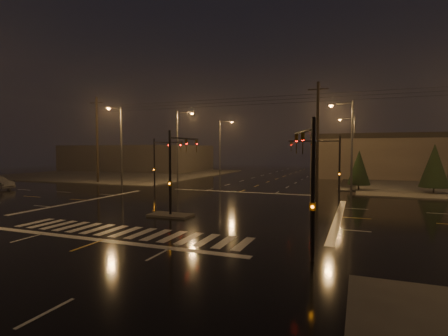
# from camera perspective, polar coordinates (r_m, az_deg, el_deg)

# --- Properties ---
(ground) EXTENTS (140.00, 140.00, 0.00)m
(ground) POSITION_cam_1_polar(r_m,az_deg,el_deg) (28.44, -4.69, -6.43)
(ground) COLOR black
(ground) RESTS_ON ground
(sidewalk_nw) EXTENTS (36.00, 36.00, 0.12)m
(sidewalk_nw) POSITION_cam_1_polar(r_m,az_deg,el_deg) (69.70, -16.21, -0.90)
(sidewalk_nw) COLOR #484540
(sidewalk_nw) RESTS_ON ground
(median_island) EXTENTS (3.00, 1.60, 0.15)m
(median_island) POSITION_cam_1_polar(r_m,az_deg,el_deg) (24.95, -8.73, -7.61)
(median_island) COLOR #484540
(median_island) RESTS_ON ground
(crosswalk) EXTENTS (15.00, 2.60, 0.01)m
(crosswalk) POSITION_cam_1_polar(r_m,az_deg,el_deg) (20.87, -15.69, -9.99)
(crosswalk) COLOR beige
(crosswalk) RESTS_ON ground
(stop_bar_near) EXTENTS (16.00, 0.50, 0.01)m
(stop_bar_near) POSITION_cam_1_polar(r_m,az_deg,el_deg) (19.36, -19.31, -11.07)
(stop_bar_near) COLOR beige
(stop_bar_near) RESTS_ON ground
(stop_bar_far) EXTENTS (16.00, 0.50, 0.01)m
(stop_bar_far) POSITION_cam_1_polar(r_m,az_deg,el_deg) (38.54, 2.48, -3.93)
(stop_bar_far) COLOR beige
(stop_bar_far) RESTS_ON ground
(commercial_block) EXTENTS (30.00, 18.00, 5.60)m
(commercial_block) POSITION_cam_1_polar(r_m,az_deg,el_deg) (82.21, -13.93, 1.62)
(commercial_block) COLOR #453F3D
(commercial_block) RESTS_ON ground
(signal_mast_median) EXTENTS (0.25, 4.59, 6.00)m
(signal_mast_median) POSITION_cam_1_polar(r_m,az_deg,el_deg) (25.35, -7.75, 0.93)
(signal_mast_median) COLOR black
(signal_mast_median) RESTS_ON ground
(signal_mast_ne) EXTENTS (4.84, 1.86, 6.00)m
(signal_mast_ne) POSITION_cam_1_polar(r_m,az_deg,el_deg) (35.50, 16.71, 1.48)
(signal_mast_ne) COLOR black
(signal_mast_ne) RESTS_ON ground
(signal_mast_nw) EXTENTS (4.84, 1.86, 6.00)m
(signal_mast_nw) POSITION_cam_1_polar(r_m,az_deg,el_deg) (41.54, -10.42, 1.76)
(signal_mast_nw) COLOR black
(signal_mast_nw) RESTS_ON ground
(signal_mast_se) EXTENTS (1.55, 3.87, 6.00)m
(signal_mast_se) POSITION_cam_1_polar(r_m,az_deg,el_deg) (15.65, 13.69, -0.55)
(signal_mast_se) COLOR black
(signal_mast_se) RESTS_ON ground
(streetlight_1) EXTENTS (2.77, 0.32, 10.00)m
(streetlight_1) POSITION_cam_1_polar(r_m,az_deg,el_deg) (49.20, -7.31, 4.31)
(streetlight_1) COLOR #38383A
(streetlight_1) RESTS_ON ground
(streetlight_2) EXTENTS (2.77, 0.32, 10.00)m
(streetlight_2) POSITION_cam_1_polar(r_m,az_deg,el_deg) (63.72, -0.42, 4.03)
(streetlight_2) COLOR #38383A
(streetlight_2) RESTS_ON ground
(streetlight_3) EXTENTS (2.77, 0.32, 10.00)m
(streetlight_3) POSITION_cam_1_polar(r_m,az_deg,el_deg) (41.27, 19.74, 4.42)
(streetlight_3) COLOR #38383A
(streetlight_3) RESTS_ON ground
(streetlight_4) EXTENTS (2.77, 0.32, 10.00)m
(streetlight_4) POSITION_cam_1_polar(r_m,az_deg,el_deg) (61.26, 20.21, 3.89)
(streetlight_4) COLOR #38383A
(streetlight_4) RESTS_ON ground
(streetlight_5) EXTENTS (0.32, 2.77, 10.00)m
(streetlight_5) POSITION_cam_1_polar(r_m,az_deg,el_deg) (46.11, -16.67, 4.30)
(streetlight_5) COLOR #38383A
(streetlight_5) RESTS_ON ground
(utility_pole_0) EXTENTS (2.20, 0.32, 12.00)m
(utility_pole_0) POSITION_cam_1_polar(r_m,az_deg,el_deg) (52.11, -20.00, 4.44)
(utility_pole_0) COLOR black
(utility_pole_0) RESTS_ON ground
(utility_pole_1) EXTENTS (2.20, 0.32, 12.00)m
(utility_pole_1) POSITION_cam_1_polar(r_m,az_deg,el_deg) (39.50, 15.03, 5.04)
(utility_pole_1) COLOR black
(utility_pole_1) RESTS_ON ground
(conifer_0) EXTENTS (2.50, 2.50, 4.61)m
(conifer_0) POSITION_cam_1_polar(r_m,az_deg,el_deg) (42.42, 21.17, 0.09)
(conifer_0) COLOR black
(conifer_0) RESTS_ON ground
(conifer_1) EXTENTS (2.94, 2.94, 5.29)m
(conifer_1) POSITION_cam_1_polar(r_m,az_deg,el_deg) (42.77, 31.12, 0.34)
(conifer_1) COLOR black
(conifer_1) RESTS_ON ground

